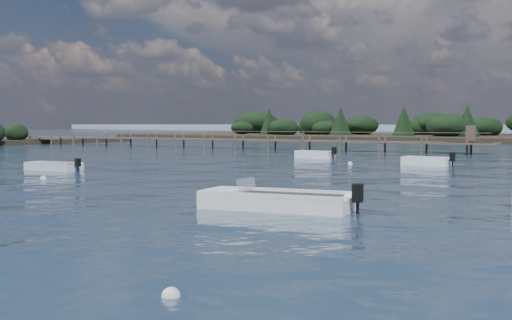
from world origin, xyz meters
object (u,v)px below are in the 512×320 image
Objects in this scene: dinghy_mid_white_a at (276,204)px; tender_far_white at (315,156)px; jetty at (239,140)px; tender_far_grey_b at (426,163)px; dinghy_mid_grey at (54,168)px.

dinghy_mid_white_a is 1.54× the size of tender_far_white.
dinghy_mid_white_a is 52.14m from jetty.
tender_far_white is 0.06× the size of jetty.
tender_far_grey_b is at bearing 94.32° from dinghy_mid_white_a.
tender_far_grey_b is at bearing 41.01° from dinghy_mid_grey.
jetty reaches higher than tender_far_white.
dinghy_mid_white_a is at bearing -23.20° from dinghy_mid_grey.
jetty is at bearing 103.48° from dinghy_mid_grey.
tender_far_white is (7.84, 20.78, 0.04)m from dinghy_mid_grey.
tender_far_grey_b is at bearing -24.05° from tender_far_white.
tender_far_white is at bearing -40.95° from jetty.
jetty reaches higher than dinghy_mid_grey.
dinghy_mid_white_a is at bearing -67.05° from tender_far_white.
dinghy_mid_grey is 1.11× the size of tender_far_grey_b.
dinghy_mid_grey is 1.11× the size of tender_far_white.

